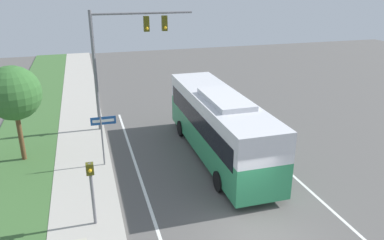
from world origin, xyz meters
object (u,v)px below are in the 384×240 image
Objects in this scene: signal_gantry at (123,47)px; street_sign at (103,132)px; bus at (219,122)px; pedestrian_signal at (91,184)px.

signal_gantry reaches higher than street_sign.
bus is 7.67m from signal_gantry.
bus reaches higher than pedestrian_signal.
signal_gantry is at bearing 75.93° from pedestrian_signal.
street_sign is at bearing 175.04° from bus.
bus is 8.01m from pedestrian_signal.
pedestrian_signal is 0.98× the size of street_sign.
signal_gantry is 10.83m from pedestrian_signal.
bus is 1.46× the size of signal_gantry.
signal_gantry is 2.69× the size of street_sign.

